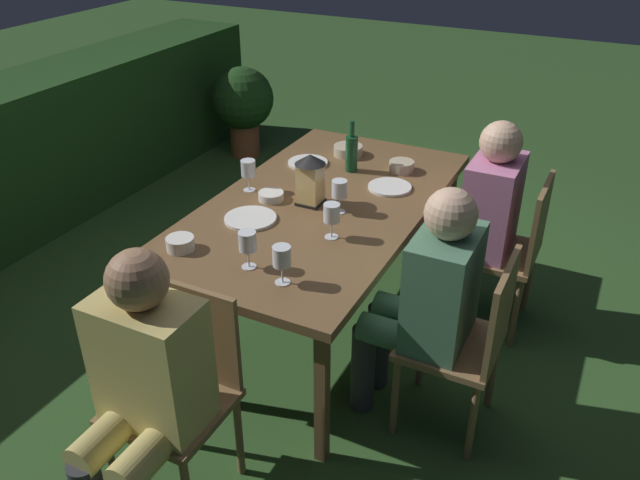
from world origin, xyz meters
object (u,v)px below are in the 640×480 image
(bowl_salad, at_px, (402,166))
(potted_plant_by_hedge, at_px, (243,103))
(chair_side_left_b, at_px, (511,247))
(chair_head_near, at_px, (181,385))
(wine_glass_c, at_px, (248,170))
(wine_glass_e, at_px, (339,190))
(plate_a, at_px, (390,187))
(lantern_centerpiece, at_px, (310,177))
(chair_side_left_a, at_px, (468,339))
(person_in_pink, at_px, (478,213))
(bowl_bread, at_px, (348,150))
(bowl_dip, at_px, (180,243))
(dining_table, at_px, (320,211))
(wine_glass_a, at_px, (282,258))
(plate_b, at_px, (308,163))
(person_in_green, at_px, (426,297))
(wine_glass_d, at_px, (332,215))
(green_bottle_on_table, at_px, (352,152))
(plate_c, at_px, (250,218))
(bowl_olives, at_px, (271,196))
(wine_glass_b, at_px, (248,243))
(person_in_mustard, at_px, (141,387))

(bowl_salad, height_order, potted_plant_by_hedge, bowl_salad)
(chair_side_left_b, bearing_deg, chair_head_near, 150.78)
(wine_glass_c, distance_m, wine_glass_e, 0.53)
(wine_glass_e, distance_m, plate_a, 0.40)
(lantern_centerpiece, bearing_deg, chair_side_left_a, -112.64)
(person_in_pink, xyz_separation_m, bowl_bread, (0.21, 0.84, 0.13))
(bowl_dip, bearing_deg, chair_side_left_b, -48.12)
(dining_table, distance_m, wine_glass_a, 0.77)
(wine_glass_c, xyz_separation_m, plate_b, (0.45, -0.11, -0.11))
(person_in_green, relative_size, bowl_bread, 6.77)
(chair_head_near, bearing_deg, wine_glass_d, -13.07)
(green_bottle_on_table, bearing_deg, plate_c, 165.68)
(bowl_olives, bearing_deg, wine_glass_e, -85.49)
(wine_glass_b, distance_m, bowl_salad, 1.26)
(dining_table, height_order, lantern_centerpiece, lantern_centerpiece)
(chair_head_near, bearing_deg, wine_glass_c, 18.85)
(chair_head_near, relative_size, plate_a, 3.79)
(plate_c, bearing_deg, wine_glass_c, 32.66)
(wine_glass_d, bearing_deg, wine_glass_b, 152.41)
(green_bottle_on_table, xyz_separation_m, bowl_salad, (0.12, -0.25, -0.08))
(wine_glass_d, relative_size, bowl_bread, 1.00)
(person_in_green, height_order, potted_plant_by_hedge, person_in_green)
(wine_glass_c, xyz_separation_m, bowl_olives, (-0.05, -0.16, -0.09))
(plate_b, bearing_deg, potted_plant_by_hedge, 43.29)
(person_in_green, height_order, lantern_centerpiece, person_in_green)
(chair_side_left_b, bearing_deg, wine_glass_e, 121.88)
(wine_glass_a, height_order, bowl_olives, wine_glass_a)
(dining_table, height_order, bowl_bread, bowl_bread)
(plate_b, xyz_separation_m, plate_c, (-0.73, -0.07, 0.00))
(green_bottle_on_table, distance_m, wine_glass_e, 0.51)
(person_in_mustard, height_order, lantern_centerpiece, person_in_mustard)
(chair_side_left_b, xyz_separation_m, chair_side_left_a, (-0.85, 0.00, 0.00))
(chair_side_left_a, bearing_deg, person_in_mustard, 136.76)
(wine_glass_c, distance_m, bowl_bread, 0.73)
(plate_b, height_order, plate_c, same)
(plate_a, height_order, bowl_bread, bowl_bread)
(person_in_green, xyz_separation_m, wine_glass_c, (0.39, 1.11, 0.21))
(green_bottle_on_table, bearing_deg, lantern_centerpiece, 178.16)
(wine_glass_e, bearing_deg, chair_head_near, 173.38)
(dining_table, height_order, wine_glass_e, wine_glass_e)
(dining_table, relative_size, bowl_salad, 13.59)
(person_in_mustard, relative_size, plate_b, 5.05)
(wine_glass_d, xyz_separation_m, bowl_olives, (0.22, 0.44, -0.09))
(person_in_mustard, distance_m, bowl_dip, 0.79)
(chair_head_near, bearing_deg, wine_glass_a, -22.35)
(bowl_salad, bearing_deg, bowl_dip, 155.22)
(plate_c, bearing_deg, green_bottle_on_table, -14.32)
(potted_plant_by_hedge, bearing_deg, wine_glass_a, -144.48)
(green_bottle_on_table, relative_size, wine_glass_c, 1.72)
(wine_glass_b, bearing_deg, chair_side_left_a, -73.88)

